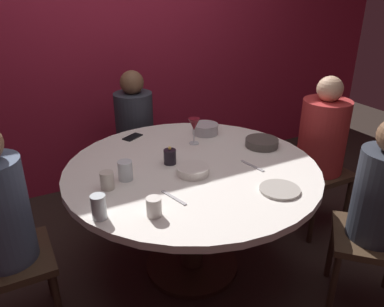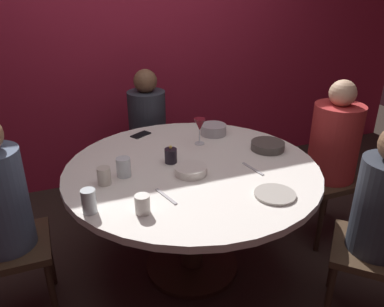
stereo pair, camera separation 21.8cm
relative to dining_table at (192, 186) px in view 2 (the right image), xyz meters
name	(u,v)px [view 2 (the right image)]	position (x,y,z in m)	size (l,w,h in m)	color
ground_plane	(192,266)	(0.00, 0.00, -0.61)	(8.00, 8.00, 0.00)	#2D231E
back_wall	(129,36)	(0.00, 1.47, 0.69)	(6.00, 0.10, 2.60)	maroon
dining_table	(192,186)	(0.00, 0.00, 0.00)	(1.48, 1.48, 0.74)	white
seated_diner_back	(147,121)	(0.00, 0.98, 0.08)	(0.40, 0.40, 1.11)	#3F2D1E
seated_diner_right	(334,144)	(1.04, 0.00, 0.11)	(0.40, 0.40, 1.16)	#3F2D1E
seated_diner_front_right	(383,210)	(0.72, -0.72, 0.09)	(0.57, 0.57, 1.14)	#3F2D1E
candle_holder	(171,156)	(-0.10, 0.09, 0.18)	(0.07, 0.07, 0.11)	black
wine_glass	(200,126)	(0.17, 0.29, 0.26)	(0.08, 0.08, 0.18)	silver
dinner_plate	(275,194)	(0.27, -0.47, 0.14)	(0.21, 0.21, 0.01)	#B2ADA3
cell_phone	(141,135)	(-0.16, 0.58, 0.14)	(0.07, 0.14, 0.01)	black
bowl_serving_large	(213,129)	(0.32, 0.41, 0.17)	(0.18, 0.18, 0.07)	#B7B7BC
bowl_salad_center	(191,170)	(-0.04, -0.09, 0.16)	(0.18, 0.18, 0.05)	silver
bowl_small_white	(268,146)	(0.54, 0.04, 0.16)	(0.21, 0.21, 0.05)	#4C4742
cup_near_candle	(142,204)	(-0.39, -0.37, 0.18)	(0.07, 0.07, 0.09)	silver
cup_by_left_diner	(124,167)	(-0.40, 0.02, 0.19)	(0.08, 0.08, 0.11)	silver
cup_by_right_diner	(104,176)	(-0.51, -0.03, 0.18)	(0.07, 0.07, 0.09)	beige
cup_center_front	(89,201)	(-0.62, -0.28, 0.19)	(0.07, 0.07, 0.12)	silver
fork_near_plate	(166,196)	(-0.25, -0.28, 0.14)	(0.02, 0.18, 0.01)	#B7B7BC
knife_near_plate	(253,169)	(0.31, -0.17, 0.14)	(0.02, 0.18, 0.01)	#B7B7BC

